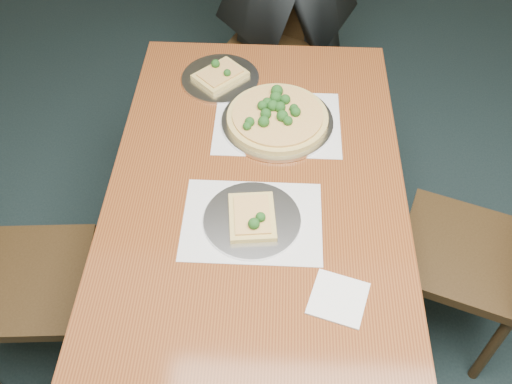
{
  "coord_description": "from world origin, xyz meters",
  "views": [
    {
      "loc": [
        -0.25,
        -0.42,
        2.05
      ],
      "look_at": [
        -0.3,
        0.69,
        0.75
      ],
      "focal_mm": 40.0,
      "sensor_mm": 36.0,
      "label": 1
    }
  ],
  "objects_px": {
    "pizza_pan": "(277,117)",
    "slice_plate_near": "(252,219)",
    "slice_plate_far": "(220,77)",
    "chair_right": "(495,249)",
    "chair_far": "(275,37)",
    "dining_table": "(256,211)"
  },
  "relations": [
    {
      "from": "slice_plate_near",
      "to": "slice_plate_far",
      "type": "xyz_separation_m",
      "value": [
        -0.15,
        0.64,
        -0.0
      ]
    },
    {
      "from": "pizza_pan",
      "to": "slice_plate_far",
      "type": "bearing_deg",
      "value": 133.37
    },
    {
      "from": "chair_right",
      "to": "pizza_pan",
      "type": "bearing_deg",
      "value": -93.96
    },
    {
      "from": "pizza_pan",
      "to": "dining_table",
      "type": "bearing_deg",
      "value": -100.18
    },
    {
      "from": "dining_table",
      "to": "chair_far",
      "type": "relative_size",
      "value": 1.65
    },
    {
      "from": "chair_far",
      "to": "slice_plate_far",
      "type": "bearing_deg",
      "value": -84.13
    },
    {
      "from": "chair_far",
      "to": "chair_right",
      "type": "xyz_separation_m",
      "value": [
        0.75,
        -1.16,
        0.0
      ]
    },
    {
      "from": "chair_right",
      "to": "slice_plate_near",
      "type": "bearing_deg",
      "value": -62.84
    },
    {
      "from": "pizza_pan",
      "to": "slice_plate_far",
      "type": "relative_size",
      "value": 1.33
    },
    {
      "from": "dining_table",
      "to": "chair_far",
      "type": "distance_m",
      "value": 1.16
    },
    {
      "from": "chair_right",
      "to": "slice_plate_far",
      "type": "relative_size",
      "value": 3.25
    },
    {
      "from": "slice_plate_near",
      "to": "slice_plate_far",
      "type": "relative_size",
      "value": 1.0
    },
    {
      "from": "chair_right",
      "to": "chair_far",
      "type": "bearing_deg",
      "value": -127.31
    },
    {
      "from": "pizza_pan",
      "to": "slice_plate_near",
      "type": "xyz_separation_m",
      "value": [
        -0.06,
        -0.42,
        -0.01
      ]
    },
    {
      "from": "dining_table",
      "to": "slice_plate_near",
      "type": "height_order",
      "value": "slice_plate_near"
    },
    {
      "from": "dining_table",
      "to": "slice_plate_far",
      "type": "bearing_deg",
      "value": 106.21
    },
    {
      "from": "slice_plate_near",
      "to": "pizza_pan",
      "type": "bearing_deg",
      "value": 81.8
    },
    {
      "from": "chair_right",
      "to": "slice_plate_near",
      "type": "xyz_separation_m",
      "value": [
        -0.79,
        -0.1,
        0.25
      ]
    },
    {
      "from": "dining_table",
      "to": "pizza_pan",
      "type": "distance_m",
      "value": 0.33
    },
    {
      "from": "slice_plate_far",
      "to": "chair_right",
      "type": "bearing_deg",
      "value": -29.99
    },
    {
      "from": "chair_far",
      "to": "slice_plate_far",
      "type": "distance_m",
      "value": 0.69
    },
    {
      "from": "chair_far",
      "to": "slice_plate_far",
      "type": "height_order",
      "value": "chair_far"
    }
  ]
}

